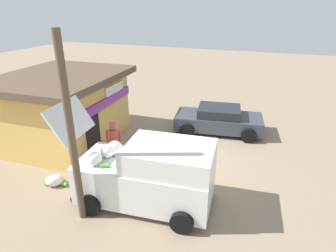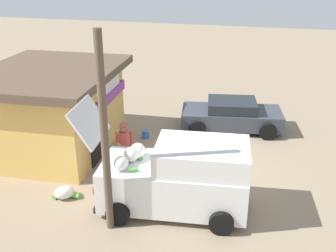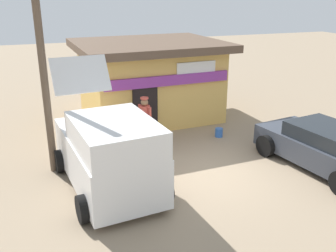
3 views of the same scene
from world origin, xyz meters
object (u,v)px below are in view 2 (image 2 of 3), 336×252
at_px(vendor_standing, 124,145).
at_px(parked_sedan, 231,115).
at_px(delivery_van, 179,177).
at_px(storefront_bar, 52,108).
at_px(unloaded_banana_pile, 65,193).
at_px(paint_bucket, 146,134).
at_px(customer_bending, 120,164).

bearing_deg(vendor_standing, parked_sedan, -34.00).
height_order(delivery_van, parked_sedan, delivery_van).
distance_m(storefront_bar, unloaded_banana_pile, 3.91).
bearing_deg(paint_bucket, storefront_bar, 117.55).
bearing_deg(storefront_bar, unloaded_banana_pile, -147.32).
relative_size(delivery_van, customer_bending, 3.43).
xyz_separation_m(delivery_van, unloaded_banana_pile, (-0.33, 3.39, -0.84)).
bearing_deg(unloaded_banana_pile, storefront_bar, 32.68).
bearing_deg(paint_bucket, delivery_van, -151.89).
bearing_deg(customer_bending, paint_bucket, 5.24).
bearing_deg(storefront_bar, customer_bending, -122.41).
height_order(vendor_standing, paint_bucket, vendor_standing).
xyz_separation_m(storefront_bar, unloaded_banana_pile, (-3.08, -1.98, -1.37)).
bearing_deg(parked_sedan, customer_bending, 152.85).
xyz_separation_m(parked_sedan, vendor_standing, (-4.49, 3.03, 0.39)).
distance_m(storefront_bar, paint_bucket, 3.71).
bearing_deg(parked_sedan, delivery_van, 172.11).
height_order(storefront_bar, unloaded_banana_pile, storefront_bar).
bearing_deg(delivery_van, unloaded_banana_pile, 95.62).
relative_size(vendor_standing, paint_bucket, 5.56).
xyz_separation_m(vendor_standing, customer_bending, (-1.01, -0.21, -0.14)).
distance_m(parked_sedan, customer_bending, 6.18).
xyz_separation_m(delivery_van, parked_sedan, (6.10, -0.85, -0.41)).
xyz_separation_m(customer_bending, paint_bucket, (3.74, 0.34, -0.70)).
distance_m(storefront_bar, customer_bending, 4.07).
relative_size(storefront_bar, parked_sedan, 1.35).
height_order(delivery_van, paint_bucket, delivery_van).
bearing_deg(parked_sedan, storefront_bar, 118.32).
bearing_deg(paint_bucket, vendor_standing, -177.13).
bearing_deg(vendor_standing, customer_bending, -168.47).
relative_size(delivery_van, paint_bucket, 15.53).
bearing_deg(unloaded_banana_pile, paint_bucket, -12.88).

